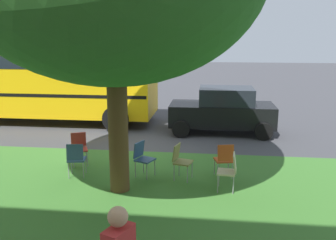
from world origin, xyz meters
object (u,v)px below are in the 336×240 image
chair_2 (180,159)px  chair_5 (230,169)px  chair_3 (79,146)px  chair_1 (76,157)px  school_bus (26,79)px  chair_4 (143,156)px  parked_car (223,110)px  chair_0 (224,158)px

chair_2 → chair_5: bearing=154.3°
chair_3 → chair_1: bearing=105.9°
chair_5 → school_bus: 10.04m
chair_3 → chair_4: 1.97m
chair_1 → parked_car: bearing=-127.9°
chair_5 → school_bus: bearing=-37.6°
chair_0 → chair_1: same height
parked_car → school_bus: (7.88, -0.94, 0.92)m
chair_2 → chair_1: bearing=4.1°
chair_1 → chair_2: (-2.57, -0.18, 0.00)m
chair_1 → chair_4: (-1.61, -0.27, 0.00)m
chair_1 → chair_3: (0.26, -0.90, 0.00)m
chair_2 → chair_0: bearing=-169.3°
chair_0 → chair_5: size_ratio=1.00×
chair_1 → school_bus: school_bus is taller
chair_0 → chair_1: size_ratio=1.00×
chair_0 → chair_5: 0.76m
chair_5 → parked_car: size_ratio=0.24×
school_bus → chair_5: bearing=142.4°
chair_3 → chair_4: bearing=161.4°
parked_car → school_bus: 7.99m
chair_4 → chair_1: bearing=9.5°
chair_3 → chair_5: (-3.98, 1.28, 0.00)m
chair_2 → chair_5: 1.28m
chair_0 → chair_1: bearing=6.0°
chair_0 → chair_1: 3.65m
chair_0 → chair_4: 2.02m
chair_1 → chair_5: bearing=174.2°
parked_car → school_bus: school_bus is taller
parked_car → chair_4: bearing=65.0°
chair_3 → parked_car: (-3.96, -3.87, 0.32)m
chair_3 → parked_car: size_ratio=0.24×
parked_car → school_bus: bearing=-6.8°
chair_4 → school_bus: size_ratio=0.08×
chair_0 → chair_4: same height
chair_2 → parked_car: bearing=-104.0°
chair_4 → chair_5: same height
chair_2 → school_bus: (6.74, -5.52, 1.24)m
chair_2 → chair_3: bearing=-14.3°
parked_car → chair_5: bearing=90.2°
chair_4 → parked_car: 4.97m
chair_2 → school_bus: size_ratio=0.08×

